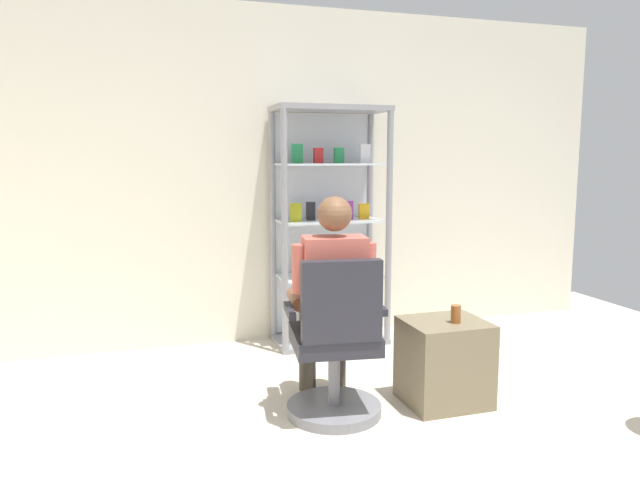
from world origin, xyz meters
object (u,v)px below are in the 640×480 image
(seated_shopkeeper, at_px, (331,292))
(tea_glass, at_px, (456,314))
(storage_crate, at_px, (444,362))
(office_chair, at_px, (336,353))
(display_cabinet_main, at_px, (328,224))

(seated_shopkeeper, height_order, tea_glass, seated_shopkeeper)
(storage_crate, bearing_deg, tea_glass, -53.53)
(office_chair, height_order, storage_crate, office_chair)
(display_cabinet_main, xyz_separation_m, seated_shopkeeper, (-0.40, -1.29, -0.25))
(storage_crate, distance_m, tea_glass, 0.32)
(office_chair, bearing_deg, display_cabinet_main, 73.67)
(office_chair, distance_m, tea_glass, 0.77)
(office_chair, bearing_deg, storage_crate, 0.77)
(office_chair, bearing_deg, seated_shopkeeper, 82.03)
(display_cabinet_main, distance_m, tea_glass, 1.57)
(tea_glass, bearing_deg, storage_crate, 126.47)
(seated_shopkeeper, xyz_separation_m, storage_crate, (0.68, -0.15, -0.45))
(office_chair, relative_size, tea_glass, 8.91)
(display_cabinet_main, relative_size, storage_crate, 3.66)
(office_chair, relative_size, storage_crate, 1.85)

